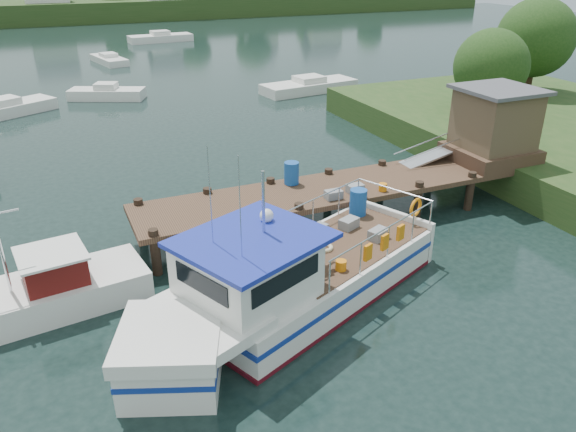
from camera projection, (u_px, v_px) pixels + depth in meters
name	position (u px, v px, depth m)	size (l,w,h in m)	color
ground_plane	(296.00, 227.00, 21.17)	(160.00, 160.00, 0.00)	black
far_shore	(81.00, 4.00, 88.55)	(140.00, 42.55, 9.22)	#2B411B
dock	(443.00, 149.00, 22.60)	(16.60, 3.00, 4.78)	#452F20
lobster_boat	(284.00, 284.00, 15.71)	(10.84, 6.81, 5.42)	silver
work_boat	(28.00, 297.00, 15.82)	(7.18, 2.96, 3.75)	silver
moored_far	(161.00, 38.00, 65.29)	(7.37, 2.94, 1.23)	silver
moored_a	(5.00, 109.00, 35.55)	(6.38, 4.82, 1.13)	silver
moored_b	(107.00, 93.00, 39.56)	(5.42, 3.72, 1.14)	silver
moored_c	(309.00, 86.00, 41.72)	(7.53, 3.42, 1.15)	silver
moored_d	(109.00, 59.00, 52.54)	(3.00, 5.80, 0.94)	silver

